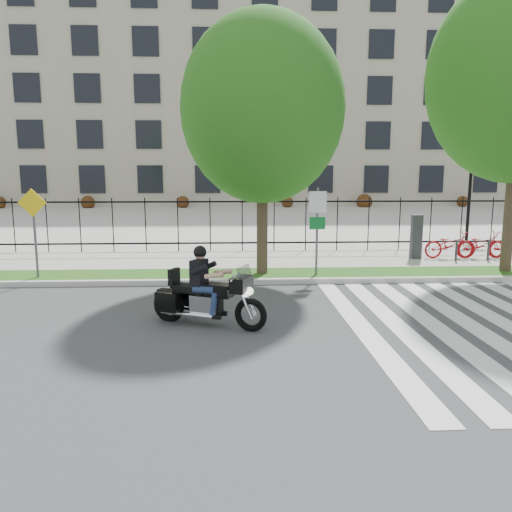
{
  "coord_description": "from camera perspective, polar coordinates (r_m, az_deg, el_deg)",
  "views": [
    {
      "loc": [
        -0.38,
        -9.44,
        3.06
      ],
      "look_at": [
        0.22,
        3.0,
        0.98
      ],
      "focal_mm": 35.0,
      "sensor_mm": 36.0,
      "label": 1
    }
  ],
  "objects": [
    {
      "name": "ground",
      "position": [
        9.93,
        -0.45,
        -8.46
      ],
      "size": [
        120.0,
        120.0,
        0.0
      ],
      "primitive_type": "plane",
      "color": "#3E3E41",
      "rests_on": "ground"
    },
    {
      "name": "curb",
      "position": [
        13.87,
        -1.13,
        -2.94
      ],
      "size": [
        60.0,
        0.2,
        0.15
      ],
      "primitive_type": "cube",
      "color": "#B8B6AD",
      "rests_on": "ground"
    },
    {
      "name": "grass_verge",
      "position": [
        14.7,
        -1.22,
        -2.23
      ],
      "size": [
        60.0,
        1.5,
        0.15
      ],
      "primitive_type": "cube",
      "color": "#265A16",
      "rests_on": "ground"
    },
    {
      "name": "sidewalk",
      "position": [
        17.16,
        -1.45,
        -0.53
      ],
      "size": [
        60.0,
        3.5,
        0.15
      ],
      "primitive_type": "cube",
      "color": "#AAA69F",
      "rests_on": "ground"
    },
    {
      "name": "plaza",
      "position": [
        34.58,
        -2.12,
        4.49
      ],
      "size": [
        80.0,
        34.0,
        0.1
      ],
      "primitive_type": "cube",
      "color": "#AAA69F",
      "rests_on": "ground"
    },
    {
      "name": "crosswalk_stripes",
      "position": [
        11.21,
        25.26,
        -7.27
      ],
      "size": [
        5.7,
        8.0,
        0.01
      ],
      "primitive_type": null,
      "color": "silver",
      "rests_on": "ground"
    },
    {
      "name": "iron_fence",
      "position": [
        18.74,
        -1.58,
        3.64
      ],
      "size": [
        30.0,
        0.06,
        2.0
      ],
      "primitive_type": null,
      "color": "black",
      "rests_on": "sidewalk"
    },
    {
      "name": "office_building",
      "position": [
        54.8,
        -2.43,
        16.73
      ],
      "size": [
        60.0,
        21.9,
        20.15
      ],
      "color": "#A49D84",
      "rests_on": "ground"
    },
    {
      "name": "lamp_post_right",
      "position": [
        23.82,
        23.39,
        9.08
      ],
      "size": [
        1.06,
        0.7,
        4.25
      ],
      "color": "black",
      "rests_on": "ground"
    },
    {
      "name": "street_tree_1",
      "position": [
        14.53,
        0.74,
        16.47
      ],
      "size": [
        4.6,
        4.6,
        7.33
      ],
      "color": "#38271E",
      "rests_on": "grass_verge"
    },
    {
      "name": "sign_pole_regulatory",
      "position": [
        14.29,
        7.02,
        4.12
      ],
      "size": [
        0.5,
        0.09,
        2.5
      ],
      "color": "#59595B",
      "rests_on": "grass_verge"
    },
    {
      "name": "sign_pole_warning",
      "position": [
        15.12,
        -24.06,
        3.66
      ],
      "size": [
        0.78,
        0.09,
        2.49
      ],
      "color": "#59595B",
      "rests_on": "grass_verge"
    },
    {
      "name": "motorcycle_rider",
      "position": [
        10.08,
        -5.62,
        -4.37
      ],
      "size": [
        2.37,
        1.38,
        1.97
      ],
      "color": "black",
      "rests_on": "ground"
    }
  ]
}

